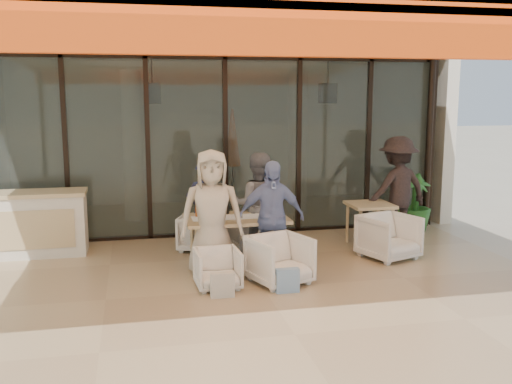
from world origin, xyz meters
TOP-DOWN VIEW (x-y plane):
  - ground at (0.00, 0.00)m, footprint 70.00×70.00m
  - terrace_floor at (0.00, 0.00)m, footprint 8.00×6.00m
  - terrace_structure at (0.00, -0.26)m, footprint 8.00×6.00m
  - glass_storefront at (0.00, 3.00)m, footprint 8.08×0.10m
  - interior_block at (0.01, 5.31)m, footprint 9.05×3.62m
  - host_counter at (-3.27, 2.30)m, footprint 1.85×0.65m
  - dining_table at (-0.16, 1.14)m, footprint 1.50×0.90m
  - chair_far_left at (-0.57, 2.08)m, footprint 0.82×0.80m
  - chair_far_right at (0.27, 2.08)m, footprint 0.79×0.75m
  - chair_near_left at (-0.57, 0.18)m, footprint 0.60×0.56m
  - chair_near_right at (0.27, 0.18)m, footprint 0.90×0.87m
  - diner_navy at (-0.57, 1.58)m, footprint 0.63×0.49m
  - diner_grey at (0.27, 1.58)m, footprint 0.92×0.78m
  - diner_cream at (-0.57, 0.68)m, footprint 0.92×0.64m
  - diner_periwinkle at (0.27, 0.68)m, footprint 0.97×0.44m
  - tote_bag_cream at (-0.57, -0.22)m, footprint 0.30×0.10m
  - tote_bag_blue at (0.27, -0.22)m, footprint 0.30×0.10m
  - side_table at (2.22, 1.72)m, footprint 0.70×0.70m
  - side_chair at (2.22, 0.97)m, footprint 0.95×0.92m
  - standing_woman at (2.86, 2.04)m, footprint 1.29×0.91m
  - potted_palm at (3.41, 2.48)m, footprint 0.86×0.86m

SIDE VIEW (x-z plane):
  - ground at x=0.00m, z-range 0.00..0.00m
  - terrace_floor at x=0.00m, z-range 0.00..0.01m
  - tote_bag_cream at x=-0.57m, z-range 0.00..0.34m
  - tote_bag_blue at x=0.27m, z-range 0.00..0.34m
  - chair_near_left at x=-0.57m, z-range 0.00..0.59m
  - chair_far_left at x=-0.57m, z-range 0.00..0.67m
  - chair_far_right at x=0.27m, z-range 0.00..0.69m
  - chair_near_right at x=0.27m, z-range 0.00..0.74m
  - side_chair at x=2.22m, z-range 0.00..0.78m
  - host_counter at x=-3.27m, z-range 0.01..1.05m
  - potted_palm at x=3.41m, z-range 0.00..1.15m
  - side_table at x=2.22m, z-range 0.27..1.01m
  - dining_table at x=-0.16m, z-range 0.22..1.15m
  - diner_navy at x=-0.57m, z-range 0.00..1.54m
  - diner_periwinkle at x=0.27m, z-range 0.00..1.63m
  - diner_grey at x=0.27m, z-range 0.00..1.65m
  - diner_cream at x=-0.57m, z-range 0.00..1.80m
  - standing_woman at x=2.86m, z-range 0.00..1.82m
  - glass_storefront at x=0.00m, z-range 0.00..3.20m
  - interior_block at x=0.01m, z-range 0.47..3.99m
  - terrace_structure at x=0.00m, z-range 1.55..4.95m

